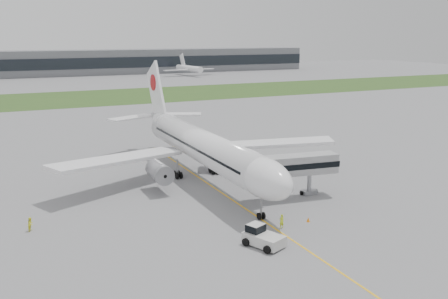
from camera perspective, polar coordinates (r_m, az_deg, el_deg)
name	(u,v)px	position (r m, az deg, el deg)	size (l,w,h in m)	color
ground	(213,187)	(76.32, -1.26, -4.32)	(600.00, 600.00, 0.00)	gray
apron_markings	(227,196)	(71.99, 0.36, -5.39)	(70.00, 70.00, 0.04)	yellow
grass_strip	(81,98)	(190.34, -16.08, 5.66)	(600.00, 50.00, 0.02)	#2E511E
terminal_building	(46,63)	(298.43, -19.64, 9.26)	(320.00, 22.30, 14.00)	slate
airliner	(201,145)	(79.20, -2.70, 0.55)	(48.13, 53.95, 17.88)	white
pushback_tug	(262,236)	(55.89, 4.33, -9.87)	(4.24, 5.02, 2.25)	silver
jet_bridge	(289,166)	(70.65, 7.43, -1.91)	(13.83, 4.50, 6.31)	#ADADB0
safety_cone_left	(283,238)	(57.75, 6.79, -9.98)	(0.39, 0.39, 0.54)	orange
safety_cone_right	(308,220)	(63.39, 9.61, -7.91)	(0.43, 0.43, 0.59)	orange
ground_crew_near	(282,221)	(60.86, 6.59, -8.13)	(0.63, 0.42, 1.74)	#D3F028
ground_crew_far	(31,224)	(63.94, -21.23, -7.94)	(0.81, 0.63, 1.67)	#F7F929
distant_aircraft_right	(189,76)	(284.81, -3.99, 8.42)	(30.56, 26.96, 11.68)	white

